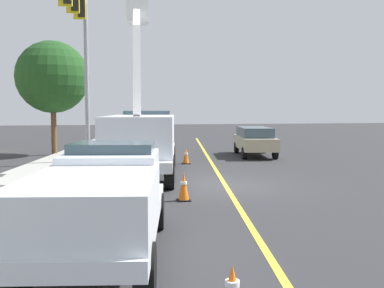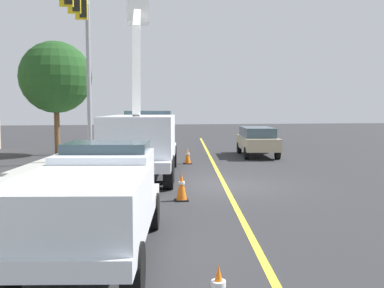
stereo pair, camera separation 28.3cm
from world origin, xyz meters
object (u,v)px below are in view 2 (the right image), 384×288
(service_pickup_truck, at_px, (94,198))
(traffic_cone_mid_front, at_px, (182,186))
(traffic_cone_mid_rear, at_px, (188,156))
(utility_bucket_truck, at_px, (144,137))
(traffic_signal_mast, at_px, (79,32))
(passing_minivan, at_px, (257,140))

(service_pickup_truck, xyz_separation_m, traffic_cone_mid_front, (4.65, -2.33, -0.68))
(service_pickup_truck, height_order, traffic_cone_mid_rear, service_pickup_truck)
(traffic_cone_mid_front, bearing_deg, utility_bucket_truck, 9.49)
(traffic_cone_mid_rear, relative_size, traffic_signal_mast, 0.09)
(passing_minivan, xyz_separation_m, traffic_cone_mid_front, (-11.53, 6.16, -0.54))
(traffic_cone_mid_front, distance_m, traffic_signal_mast, 10.37)
(traffic_cone_mid_rear, bearing_deg, traffic_cone_mid_front, 169.78)
(service_pickup_truck, bearing_deg, traffic_cone_mid_rear, -16.31)
(passing_minivan, distance_m, traffic_cone_mid_rear, 5.47)
(utility_bucket_truck, distance_m, passing_minivan, 9.54)
(utility_bucket_truck, bearing_deg, traffic_signal_mast, 45.52)
(traffic_cone_mid_rear, bearing_deg, utility_bucket_truck, 145.89)
(passing_minivan, relative_size, traffic_signal_mast, 0.57)
(service_pickup_truck, height_order, traffic_signal_mast, traffic_signal_mast)
(passing_minivan, xyz_separation_m, traffic_cone_mid_rear, (-2.89, 4.60, -0.56))
(service_pickup_truck, bearing_deg, passing_minivan, -27.69)
(traffic_cone_mid_front, relative_size, traffic_cone_mid_rear, 1.06)
(traffic_signal_mast, bearing_deg, utility_bucket_truck, -134.48)
(passing_minivan, distance_m, traffic_cone_mid_front, 13.08)
(service_pickup_truck, height_order, traffic_cone_mid_front, service_pickup_truck)
(utility_bucket_truck, relative_size, passing_minivan, 1.69)
(passing_minivan, bearing_deg, traffic_cone_mid_rear, 122.16)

